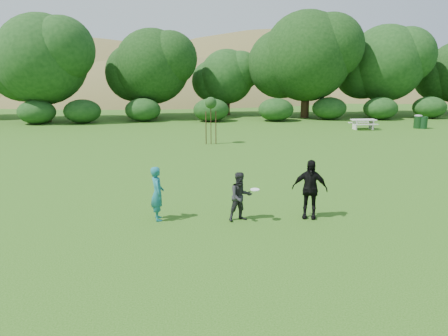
# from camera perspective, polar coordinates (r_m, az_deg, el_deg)

# --- Properties ---
(ground) EXTENTS (120.00, 120.00, 0.00)m
(ground) POSITION_cam_1_polar(r_m,az_deg,el_deg) (12.82, 1.31, -7.81)
(ground) COLOR #19470C
(ground) RESTS_ON ground
(player_teal) EXTENTS (0.51, 0.67, 1.66)m
(player_teal) POSITION_cam_1_polar(r_m,az_deg,el_deg) (13.38, -8.70, -3.31)
(player_teal) COLOR #196872
(player_teal) RESTS_ON ground
(player_grey) EXTENTS (0.86, 0.75, 1.51)m
(player_grey) POSITION_cam_1_polar(r_m,az_deg,el_deg) (13.19, 2.17, -3.76)
(player_grey) COLOR #242426
(player_grey) RESTS_ON ground
(player_black) EXTENTS (1.17, 0.76, 1.84)m
(player_black) POSITION_cam_1_polar(r_m,az_deg,el_deg) (13.63, 11.12, -2.72)
(player_black) COLOR black
(player_black) RESTS_ON ground
(trash_can_near) EXTENTS (0.60, 0.60, 0.90)m
(trash_can_near) POSITION_cam_1_polar(r_m,az_deg,el_deg) (36.81, 24.59, 5.41)
(trash_can_near) COLOR #15391C
(trash_can_near) RESTS_ON ground
(frisbee) EXTENTS (0.27, 0.27, 0.04)m
(frisbee) POSITION_cam_1_polar(r_m,az_deg,el_deg) (12.97, 4.07, -2.83)
(frisbee) COLOR white
(frisbee) RESTS_ON ground
(sapling) EXTENTS (0.70, 0.70, 2.85)m
(sapling) POSITION_cam_1_polar(r_m,az_deg,el_deg) (26.37, -1.74, 8.33)
(sapling) COLOR #392316
(sapling) RESTS_ON ground
(picnic_table) EXTENTS (1.80, 1.48, 0.76)m
(picnic_table) POSITION_cam_1_polar(r_m,az_deg,el_deg) (34.65, 17.74, 5.68)
(picnic_table) COLOR beige
(picnic_table) RESTS_ON ground
(trash_can_lidded) EXTENTS (0.60, 0.60, 1.05)m
(trash_can_lidded) POSITION_cam_1_polar(r_m,az_deg,el_deg) (36.79, 24.01, 5.60)
(trash_can_lidded) COLOR #133616
(trash_can_lidded) RESTS_ON ground
(hillside) EXTENTS (150.00, 72.00, 52.00)m
(hillside) POSITION_cam_1_polar(r_m,az_deg,el_deg) (82.03, -4.82, 1.31)
(hillside) COLOR olive
(hillside) RESTS_ON ground
(tree_row) EXTENTS (53.92, 10.38, 9.62)m
(tree_row) POSITION_cam_1_polar(r_m,az_deg,el_deg) (40.85, 1.05, 13.42)
(tree_row) COLOR #3A2616
(tree_row) RESTS_ON ground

